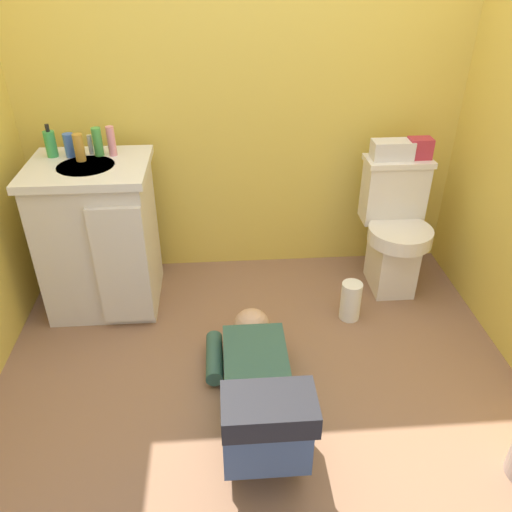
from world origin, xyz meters
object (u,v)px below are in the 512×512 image
at_px(faucet, 90,145).
at_px(paper_towel_roll, 351,301).
at_px(person_plumber, 258,391).
at_px(toiletry_bag, 420,148).
at_px(bottle_green, 98,142).
at_px(bottle_blue, 69,145).
at_px(toilet, 394,228).
at_px(vanity_cabinet, 100,236).
at_px(bottle_amber, 79,147).
at_px(tissue_box, 392,150).
at_px(bottle_pink, 111,141).
at_px(soap_dispenser, 51,144).

distance_m(faucet, paper_towel_roll, 1.58).
bearing_deg(person_plumber, toiletry_bag, 48.58).
bearing_deg(bottle_green, bottle_blue, -177.92).
bearing_deg(toilet, vanity_cabinet, -177.99).
bearing_deg(paper_towel_roll, vanity_cabinet, 168.79).
bearing_deg(faucet, bottle_amber, -111.04).
height_order(toilet, faucet, faucet).
relative_size(tissue_box, bottle_pink, 1.47).
distance_m(bottle_blue, bottle_amber, 0.09).
xyz_separation_m(faucet, tissue_box, (1.58, 0.00, -0.07)).
bearing_deg(bottle_blue, person_plumber, -50.27).
bearing_deg(soap_dispenser, bottle_blue, -4.27).
bearing_deg(toiletry_bag, bottle_pink, -179.09).
bearing_deg(paper_towel_roll, person_plumber, -129.28).
xyz_separation_m(person_plumber, paper_towel_roll, (0.55, 0.67, -0.07)).
distance_m(vanity_cabinet, bottle_amber, 0.47).
bearing_deg(bottle_pink, faucet, 167.92).
bearing_deg(bottle_pink, toilet, -2.45).
relative_size(toiletry_bag, bottle_amber, 0.92).
xyz_separation_m(faucet, bottle_amber, (-0.03, -0.09, 0.02)).
height_order(toilet, tissue_box, tissue_box).
xyz_separation_m(vanity_cabinet, bottle_blue, (-0.10, 0.12, 0.46)).
distance_m(person_plumber, bottle_green, 1.47).
distance_m(bottle_green, bottle_pink, 0.07).
bearing_deg(bottle_amber, paper_towel_roll, -13.20).
xyz_separation_m(vanity_cabinet, person_plumber, (0.78, -0.93, -0.24)).
bearing_deg(bottle_amber, toilet, -0.00).
bearing_deg(soap_dispenser, person_plumber, -47.59).
xyz_separation_m(tissue_box, bottle_green, (-1.54, -0.02, 0.09)).
relative_size(soap_dispenser, bottle_pink, 1.11).
relative_size(tissue_box, paper_towel_roll, 1.00).
distance_m(bottle_green, paper_towel_roll, 1.55).
height_order(soap_dispenser, bottle_amber, soap_dispenser).
bearing_deg(bottle_amber, tissue_box, 3.20).
bearing_deg(faucet, bottle_green, -26.38).
bearing_deg(toiletry_bag, person_plumber, -131.42).
relative_size(bottle_blue, paper_towel_roll, 0.54).
height_order(faucet, bottle_pink, bottle_pink).
relative_size(tissue_box, soap_dispenser, 1.33).
xyz_separation_m(vanity_cabinet, paper_towel_roll, (1.32, -0.26, -0.31)).
xyz_separation_m(soap_dispenser, bottle_green, (0.23, -0.00, 0.00)).
height_order(vanity_cabinet, bottle_pink, bottle_pink).
distance_m(faucet, person_plumber, 1.50).
height_order(faucet, paper_towel_roll, faucet).
relative_size(faucet, tissue_box, 0.45).
relative_size(faucet, toiletry_bag, 0.81).
xyz_separation_m(bottle_blue, bottle_amber, (0.06, -0.06, 0.01)).
relative_size(toilet, bottle_amber, 5.54).
height_order(bottle_blue, bottle_pink, bottle_pink).
bearing_deg(toilet, person_plumber, -130.60).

